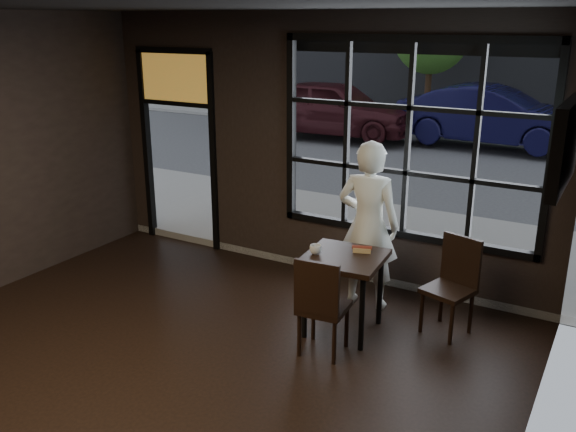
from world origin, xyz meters
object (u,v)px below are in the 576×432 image
Objects in this scene: cafe_table at (343,293)px; navy_car at (492,116)px; chair_near at (324,304)px; man at (368,225)px.

navy_car is at bearing 89.40° from cafe_table.
chair_near is (0.02, -0.48, 0.09)m from cafe_table.
man is (-0.05, 1.17, 0.44)m from chair_near.
cafe_table is 0.83× the size of chair_near.
navy_car is at bearing -91.27° from chair_near.
man is at bearing -92.86° from chair_near.
chair_near is 10.78m from navy_car.
navy_car is at bearing -91.59° from man.
man is 0.42× the size of navy_car.
man is at bearing -173.27° from navy_car.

